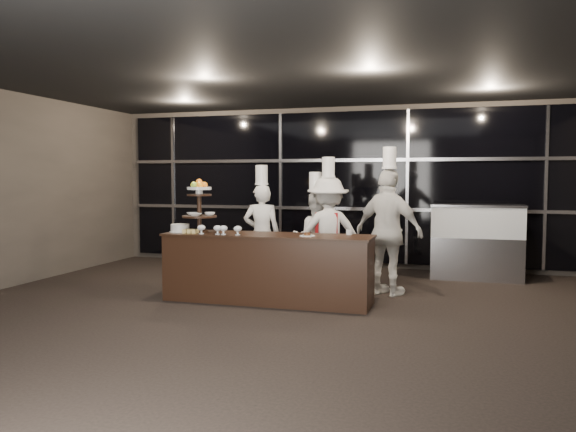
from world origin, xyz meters
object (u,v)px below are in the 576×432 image
(buffet_counter, at_px, (268,268))
(chef_c, at_px, (328,232))
(display_stand, at_px, (199,202))
(chef_b, at_px, (315,238))
(layer_cake, at_px, (180,228))
(chef_d, at_px, (389,231))
(display_case, at_px, (477,238))
(chef_a, at_px, (262,232))

(buffet_counter, relative_size, chef_c, 1.43)
(display_stand, xyz_separation_m, chef_b, (1.35, 1.29, -0.59))
(layer_cake, bearing_deg, chef_d, 18.68)
(buffet_counter, xyz_separation_m, display_stand, (-1.00, -0.00, 0.87))
(chef_b, relative_size, chef_c, 0.89)
(display_case, relative_size, chef_d, 0.70)
(chef_b, bearing_deg, chef_c, -32.36)
(buffet_counter, distance_m, display_stand, 1.33)
(chef_a, distance_m, chef_c, 1.08)
(layer_cake, xyz_separation_m, chef_b, (1.62, 1.34, -0.22))
(layer_cake, relative_size, chef_d, 0.14)
(chef_a, bearing_deg, display_stand, -113.33)
(buffet_counter, xyz_separation_m, chef_c, (0.58, 1.14, 0.39))
(chef_a, bearing_deg, chef_d, -8.09)
(chef_b, bearing_deg, chef_d, -18.69)
(display_case, bearing_deg, chef_a, -156.48)
(buffet_counter, relative_size, chef_b, 1.61)
(chef_a, xyz_separation_m, chef_d, (2.01, -0.29, 0.10))
(display_stand, bearing_deg, display_case, 34.58)
(buffet_counter, height_order, chef_b, chef_b)
(buffet_counter, distance_m, chef_c, 1.34)
(chef_b, relative_size, chef_d, 0.84)
(chef_c, bearing_deg, display_stand, -144.25)
(layer_cake, height_order, chef_d, chef_d)
(chef_d, bearing_deg, chef_c, 165.28)
(layer_cake, height_order, display_case, display_case)
(display_stand, height_order, chef_c, chef_c)
(buffet_counter, bearing_deg, chef_d, 30.52)
(display_case, relative_size, chef_c, 0.74)
(buffet_counter, xyz_separation_m, chef_b, (0.34, 1.29, 0.29))
(buffet_counter, distance_m, layer_cake, 1.37)
(display_stand, height_order, chef_d, chef_d)
(chef_a, bearing_deg, display_case, 23.52)
(layer_cake, bearing_deg, chef_b, 39.63)
(buffet_counter, height_order, chef_d, chef_d)
(buffet_counter, distance_m, display_case, 3.81)
(display_case, bearing_deg, chef_d, -126.36)
(buffet_counter, bearing_deg, chef_b, 75.06)
(layer_cake, height_order, chef_a, chef_a)
(layer_cake, xyz_separation_m, chef_d, (2.79, 0.95, -0.05))
(display_stand, relative_size, chef_a, 0.40)
(buffet_counter, height_order, chef_c, chef_c)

